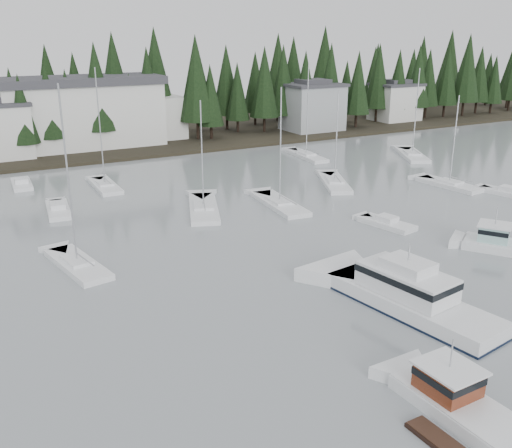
{
  "coord_description": "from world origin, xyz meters",
  "views": [
    {
      "loc": [
        -24.62,
        -10.94,
        18.02
      ],
      "look_at": [
        -2.6,
        29.28,
        2.5
      ],
      "focal_mm": 40.0,
      "sensor_mm": 36.0,
      "label": 1
    }
  ],
  "objects_px": {
    "sailboat_2": "(449,186)",
    "sailboat_7": "(306,157)",
    "runabout_3": "(22,185)",
    "cabin_cruiser_center": "(410,299)",
    "house_east_a": "(312,106)",
    "sailboat_0": "(412,156)",
    "harbor_inn": "(95,112)",
    "sailboat_10": "(105,187)",
    "sailboat_11": "(280,205)",
    "sailboat_5": "(204,210)",
    "lobster_boat_teal": "(508,246)",
    "runabout_2": "(510,194)",
    "lobster_boat_brown": "(466,411)",
    "sailboat_6": "(78,266)",
    "runabout_4": "(58,211)",
    "house_east_b": "(395,101)",
    "sailboat_3": "(334,184)"
  },
  "relations": [
    {
      "from": "lobster_boat_brown",
      "to": "lobster_boat_teal",
      "type": "height_order",
      "value": "lobster_boat_teal"
    },
    {
      "from": "sailboat_5",
      "to": "sailboat_2",
      "type": "bearing_deg",
      "value": -78.89
    },
    {
      "from": "sailboat_10",
      "to": "runabout_3",
      "type": "relative_size",
      "value": 2.58
    },
    {
      "from": "sailboat_6",
      "to": "harbor_inn",
      "type": "bearing_deg",
      "value": -25.84
    },
    {
      "from": "sailboat_2",
      "to": "sailboat_11",
      "type": "relative_size",
      "value": 0.87
    },
    {
      "from": "sailboat_2",
      "to": "sailboat_7",
      "type": "relative_size",
      "value": 0.81
    },
    {
      "from": "sailboat_7",
      "to": "sailboat_0",
      "type": "bearing_deg",
      "value": -111.88
    },
    {
      "from": "sailboat_6",
      "to": "cabin_cruiser_center",
      "type": "bearing_deg",
      "value": -145.23
    },
    {
      "from": "house_east_b",
      "to": "runabout_3",
      "type": "relative_size",
      "value": 1.67
    },
    {
      "from": "cabin_cruiser_center",
      "to": "lobster_boat_teal",
      "type": "relative_size",
      "value": 1.59
    },
    {
      "from": "lobster_boat_teal",
      "to": "sailboat_11",
      "type": "xyz_separation_m",
      "value": [
        -10.25,
        21.03,
        -0.46
      ]
    },
    {
      "from": "sailboat_7",
      "to": "sailboat_11",
      "type": "xyz_separation_m",
      "value": [
        -16.56,
        -19.86,
        -0.02
      ]
    },
    {
      "from": "sailboat_2",
      "to": "sailboat_11",
      "type": "bearing_deg",
      "value": 77.0
    },
    {
      "from": "lobster_boat_brown",
      "to": "sailboat_7",
      "type": "relative_size",
      "value": 0.62
    },
    {
      "from": "house_east_a",
      "to": "runabout_3",
      "type": "xyz_separation_m",
      "value": [
        -53.33,
        -15.87,
        -4.77
      ]
    },
    {
      "from": "harbor_inn",
      "to": "sailboat_10",
      "type": "xyz_separation_m",
      "value": [
        -5.61,
        -25.8,
        -5.68
      ]
    },
    {
      "from": "house_east_a",
      "to": "sailboat_0",
      "type": "xyz_separation_m",
      "value": [
        1.08,
        -25.6,
        -4.84
      ]
    },
    {
      "from": "sailboat_6",
      "to": "sailboat_11",
      "type": "bearing_deg",
      "value": -83.66
    },
    {
      "from": "sailboat_6",
      "to": "sailboat_11",
      "type": "xyz_separation_m",
      "value": [
        23.04,
        6.77,
        -0.03
      ]
    },
    {
      "from": "house_east_a",
      "to": "house_east_b",
      "type": "height_order",
      "value": "house_east_a"
    },
    {
      "from": "sailboat_5",
      "to": "sailboat_10",
      "type": "bearing_deg",
      "value": 46.68
    },
    {
      "from": "house_east_b",
      "to": "sailboat_5",
      "type": "bearing_deg",
      "value": -147.81
    },
    {
      "from": "sailboat_3",
      "to": "sailboat_11",
      "type": "relative_size",
      "value": 0.9
    },
    {
      "from": "lobster_boat_teal",
      "to": "sailboat_7",
      "type": "distance_m",
      "value": 41.37
    },
    {
      "from": "runabout_2",
      "to": "runabout_4",
      "type": "bearing_deg",
      "value": 55.33
    },
    {
      "from": "house_east_b",
      "to": "sailboat_7",
      "type": "xyz_separation_m",
      "value": [
        -35.3,
        -20.26,
        -4.32
      ]
    },
    {
      "from": "cabin_cruiser_center",
      "to": "sailboat_3",
      "type": "bearing_deg",
      "value": -35.94
    },
    {
      "from": "runabout_3",
      "to": "cabin_cruiser_center",
      "type": "bearing_deg",
      "value": -155.85
    },
    {
      "from": "sailboat_2",
      "to": "sailboat_3",
      "type": "distance_m",
      "value": 14.0
    },
    {
      "from": "house_east_a",
      "to": "runabout_4",
      "type": "xyz_separation_m",
      "value": [
        -51.42,
        -28.83,
        -4.77
      ]
    },
    {
      "from": "runabout_2",
      "to": "harbor_inn",
      "type": "bearing_deg",
      "value": 20.6
    },
    {
      "from": "harbor_inn",
      "to": "runabout_4",
      "type": "height_order",
      "value": "harbor_inn"
    },
    {
      "from": "lobster_boat_brown",
      "to": "sailboat_10",
      "type": "xyz_separation_m",
      "value": [
        -4.1,
        51.94,
        -0.39
      ]
    },
    {
      "from": "sailboat_2",
      "to": "sailboat_7",
      "type": "bearing_deg",
      "value": 8.96
    },
    {
      "from": "harbor_inn",
      "to": "sailboat_6",
      "type": "height_order",
      "value": "sailboat_6"
    },
    {
      "from": "house_east_a",
      "to": "sailboat_10",
      "type": "height_order",
      "value": "sailboat_10"
    },
    {
      "from": "lobster_boat_teal",
      "to": "sailboat_6",
      "type": "bearing_deg",
      "value": 32.98
    },
    {
      "from": "lobster_boat_brown",
      "to": "sailboat_0",
      "type": "relative_size",
      "value": 0.65
    },
    {
      "from": "house_east_b",
      "to": "sailboat_2",
      "type": "relative_size",
      "value": 0.83
    },
    {
      "from": "sailboat_2",
      "to": "runabout_4",
      "type": "xyz_separation_m",
      "value": [
        -44.08,
        12.16,
        0.07
      ]
    },
    {
      "from": "runabout_2",
      "to": "lobster_boat_brown",
      "type": "bearing_deg",
      "value": 112.5
    },
    {
      "from": "lobster_boat_teal",
      "to": "cabin_cruiser_center",
      "type": "bearing_deg",
      "value": 71.5
    },
    {
      "from": "sailboat_0",
      "to": "sailboat_11",
      "type": "distance_m",
      "value": 33.37
    },
    {
      "from": "house_east_b",
      "to": "sailboat_3",
      "type": "bearing_deg",
      "value": -139.21
    },
    {
      "from": "harbor_inn",
      "to": "sailboat_2",
      "type": "distance_m",
      "value": 55.56
    },
    {
      "from": "cabin_cruiser_center",
      "to": "sailboat_11",
      "type": "distance_m",
      "value": 25.61
    },
    {
      "from": "house_east_a",
      "to": "harbor_inn",
      "type": "height_order",
      "value": "harbor_inn"
    },
    {
      "from": "sailboat_2",
      "to": "sailboat_7",
      "type": "xyz_separation_m",
      "value": [
        -5.95,
        22.73,
        0.02
      ]
    },
    {
      "from": "runabout_4",
      "to": "sailboat_3",
      "type": "bearing_deg",
      "value": -92.04
    },
    {
      "from": "lobster_boat_teal",
      "to": "runabout_2",
      "type": "height_order",
      "value": "lobster_boat_teal"
    }
  ]
}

